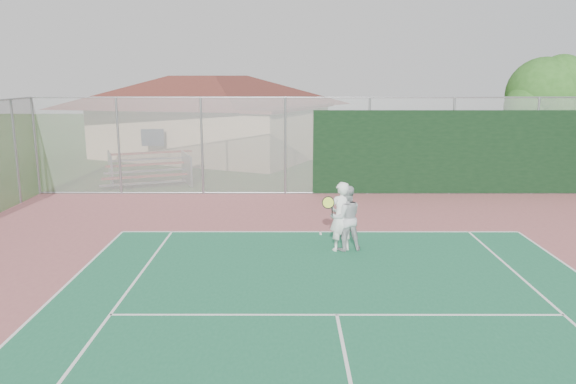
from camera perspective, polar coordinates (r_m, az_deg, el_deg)
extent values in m
cylinder|color=gray|center=(22.21, -24.26, 4.24)|extent=(0.08, 0.08, 3.50)
cylinder|color=gray|center=(21.15, -16.81, 4.45)|extent=(0.08, 0.08, 3.50)
cylinder|color=gray|center=(20.49, -8.73, 4.59)|extent=(0.08, 0.08, 3.50)
cylinder|color=gray|center=(20.25, -0.28, 4.65)|extent=(0.08, 0.08, 3.50)
cylinder|color=gray|center=(20.45, 8.18, 4.60)|extent=(0.08, 0.08, 3.50)
cylinder|color=gray|center=(21.08, 16.30, 4.46)|extent=(0.08, 0.08, 3.50)
cylinder|color=gray|center=(22.11, 23.81, 4.25)|extent=(0.08, 0.08, 3.50)
cylinder|color=gray|center=(20.12, 2.60, 9.59)|extent=(20.00, 0.05, 0.05)
cylinder|color=gray|center=(20.55, 2.51, -0.07)|extent=(20.00, 0.05, 0.05)
cube|color=#999EA0|center=(20.27, 2.56, 4.64)|extent=(20.00, 0.02, 3.50)
cube|color=black|center=(21.06, 16.31, 3.90)|extent=(10.00, 0.04, 3.00)
cylinder|color=gray|center=(20.86, -25.92, 3.67)|extent=(0.08, 0.08, 3.50)
cube|color=tan|center=(30.10, -7.90, 6.08)|extent=(12.58, 10.85, 2.65)
cube|color=brown|center=(30.00, -7.97, 8.68)|extent=(13.16, 11.43, 0.16)
pyramid|color=brown|center=(29.96, -8.06, 11.63)|extent=(13.83, 11.93, 1.59)
cube|color=black|center=(26.43, -5.12, 4.49)|extent=(0.79, 0.06, 1.85)
cube|color=#993723|center=(22.66, -14.32, 1.55)|extent=(3.18, 1.46, 0.05)
cube|color=#B2B5BA|center=(22.43, -14.46, 0.88)|extent=(3.17, 1.43, 0.04)
cube|color=#993723|center=(23.17, -14.00, 2.75)|extent=(3.18, 1.46, 0.05)
cube|color=#B2B5BA|center=(22.94, -14.14, 2.10)|extent=(3.17, 1.43, 0.04)
cube|color=#993723|center=(23.69, -13.70, 3.90)|extent=(3.18, 1.46, 0.05)
cube|color=#B2B5BA|center=(23.46, -13.83, 3.27)|extent=(3.17, 1.43, 0.04)
cube|color=#B2B5BA|center=(23.61, -17.59, 2.31)|extent=(0.76, 1.86, 1.20)
cube|color=#B2B5BA|center=(22.87, -10.25, 2.38)|extent=(0.76, 1.86, 1.20)
cylinder|color=#3B2415|center=(26.01, 24.17, 4.33)|extent=(0.35, 0.35, 2.70)
sphere|color=#23531A|center=(25.86, 24.57, 8.99)|extent=(3.09, 3.09, 3.09)
sphere|color=#23531A|center=(26.50, 25.96, 8.07)|extent=(2.12, 2.12, 2.12)
sphere|color=#23531A|center=(25.21, 23.22, 7.95)|extent=(1.93, 1.93, 1.93)
sphere|color=#23531A|center=(25.17, 25.66, 7.52)|extent=(1.74, 1.74, 1.74)
sphere|color=#23531A|center=(26.45, 23.27, 8.72)|extent=(1.93, 1.93, 1.93)
sphere|color=#23531A|center=(25.91, 26.05, 10.36)|extent=(1.93, 1.93, 1.93)
imported|color=white|center=(13.81, 5.40, -2.56)|extent=(0.74, 0.62, 1.73)
imported|color=#B3B5B8|center=(13.88, 5.89, -2.72)|extent=(0.89, 0.75, 1.62)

